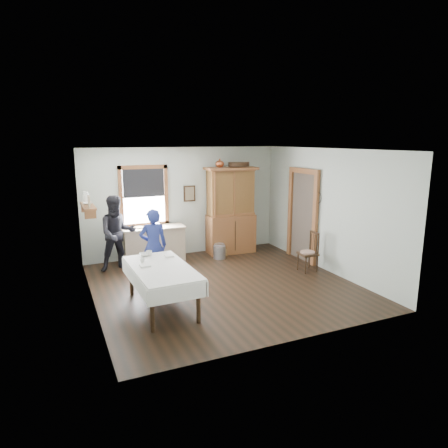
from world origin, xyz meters
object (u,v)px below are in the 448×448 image
object	(u,v)px
china_hutch	(231,210)
woman_blue	(154,249)
dining_table	(162,287)
figure_dark	(118,236)
wicker_basket	(220,253)
work_counter	(154,244)
spindle_chair	(308,252)
pail	(219,252)

from	to	relation	value
china_hutch	woman_blue	world-z (taller)	china_hutch
dining_table	woman_blue	distance (m)	1.39
figure_dark	wicker_basket	bearing A→B (deg)	-1.20
work_counter	wicker_basket	distance (m)	1.66
woman_blue	wicker_basket	bearing A→B (deg)	-143.56
spindle_chair	pail	size ratio (longest dim) A/B	2.76
china_hutch	figure_dark	distance (m)	2.95
work_counter	woman_blue	bearing A→B (deg)	-102.43
china_hutch	pail	bearing A→B (deg)	-137.38
pail	wicker_basket	size ratio (longest dim) A/B	1.05
pail	woman_blue	distance (m)	2.18
china_hutch	pail	distance (m)	1.14
work_counter	china_hutch	distance (m)	2.13
spindle_chair	wicker_basket	bearing A→B (deg)	130.39
figure_dark	dining_table	bearing A→B (deg)	-84.50
china_hutch	figure_dark	size ratio (longest dim) A/B	1.40
china_hutch	spindle_chair	size ratio (longest dim) A/B	2.47
work_counter	pail	xyz separation A→B (m)	(1.52, -0.46, -0.26)
work_counter	pail	bearing A→B (deg)	-15.17
wicker_basket	figure_dark	xyz separation A→B (m)	(-2.49, -0.06, 0.69)
figure_dark	pail	bearing A→B (deg)	-5.12
dining_table	work_counter	bearing A→B (deg)	78.67
spindle_chair	figure_dark	size ratio (longest dim) A/B	0.57
pail	woman_blue	size ratio (longest dim) A/B	0.23
china_hutch	woman_blue	xyz separation A→B (m)	(-2.37, -1.38, -0.39)
wicker_basket	dining_table	bearing A→B (deg)	-131.10
dining_table	pail	bearing A→B (deg)	47.94
work_counter	spindle_chair	size ratio (longest dim) A/B	1.65
pail	wicker_basket	world-z (taller)	pail
spindle_chair	wicker_basket	xyz separation A→B (m)	(-1.34, 1.84, -0.36)
china_hutch	spindle_chair	bearing A→B (deg)	-63.80
woman_blue	figure_dark	xyz separation A→B (m)	(-0.54, 1.07, 0.08)
work_counter	dining_table	xyz separation A→B (m)	(-0.55, -2.75, -0.05)
wicker_basket	figure_dark	size ratio (longest dim) A/B	0.19
pail	figure_dark	distance (m)	2.49
work_counter	pail	size ratio (longest dim) A/B	4.57
spindle_chair	figure_dark	xyz separation A→B (m)	(-3.83, 1.77, 0.34)
china_hutch	pail	world-z (taller)	china_hutch
dining_table	wicker_basket	size ratio (longest dim) A/B	6.09
work_counter	spindle_chair	world-z (taller)	spindle_chair
woman_blue	spindle_chair	bearing A→B (deg)	174.18
spindle_chair	woman_blue	bearing A→B (deg)	172.15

